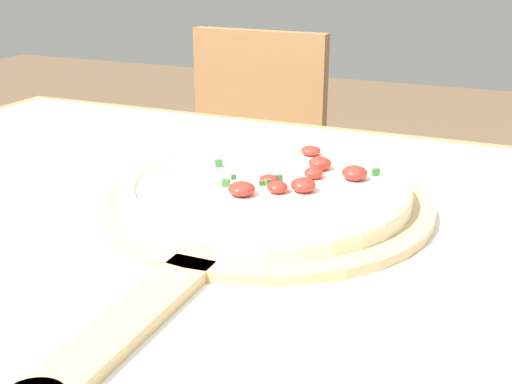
% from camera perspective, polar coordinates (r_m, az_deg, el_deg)
% --- Properties ---
extents(dining_table, '(1.48, 1.01, 0.76)m').
position_cam_1_polar(dining_table, '(0.77, -0.64, -10.58)').
color(dining_table, '#A87F51').
rests_on(dining_table, ground_plane).
extents(towel_cloth, '(1.40, 0.93, 0.00)m').
position_cam_1_polar(towel_cloth, '(0.72, -0.67, -3.83)').
color(towel_cloth, silver).
rests_on(towel_cloth, dining_table).
extents(pizza_peel, '(0.41, 0.64, 0.01)m').
position_cam_1_polar(pizza_peel, '(0.77, 0.20, -1.52)').
color(pizza_peel, tan).
rests_on(pizza_peel, towel_cloth).
extents(pizza, '(0.35, 0.35, 0.04)m').
position_cam_1_polar(pizza, '(0.78, 0.94, 0.37)').
color(pizza, beige).
rests_on(pizza, pizza_peel).
extents(chair_left, '(0.41, 0.41, 0.87)m').
position_cam_1_polar(chair_left, '(1.73, -1.02, 1.54)').
color(chair_left, '#A37547').
rests_on(chair_left, ground_plane).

